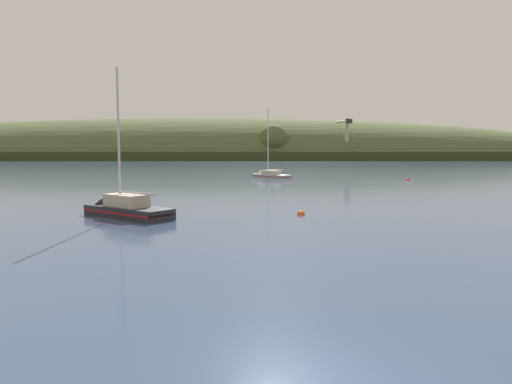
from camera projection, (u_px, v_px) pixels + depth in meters
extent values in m
cube|color=#35401E|center=(306.00, 155.00, 219.13)|extent=(522.44, 117.72, 3.77)
ellipsoid|color=#4C5B33|center=(199.00, 158.00, 242.02)|extent=(421.18, 125.51, 39.41)
sphere|color=#4C5B33|center=(274.00, 140.00, 207.36)|extent=(13.18, 13.18, 13.18)
cube|color=#4C4C51|center=(346.00, 157.00, 207.09)|extent=(4.66, 4.66, 2.00)
cylinder|color=#BCB293|center=(347.00, 137.00, 206.29)|extent=(1.55, 1.55, 15.55)
cylinder|color=#BCB293|center=(342.00, 122.00, 209.02)|extent=(5.19, 8.37, 0.86)
cube|color=#333338|center=(349.00, 121.00, 204.20)|extent=(2.61, 2.34, 1.87)
cube|color=#232328|center=(128.00, 217.00, 35.20)|extent=(7.57, 6.03, 1.50)
cone|color=#232328|center=(98.00, 213.00, 37.42)|extent=(2.84, 3.02, 2.42)
cube|color=maroon|center=(128.00, 211.00, 35.16)|extent=(7.58, 6.05, 0.16)
cube|color=#BCB299|center=(126.00, 200.00, 35.20)|extent=(3.71, 3.20, 0.89)
cylinder|color=silver|center=(119.00, 137.00, 35.22)|extent=(0.18, 0.18, 10.12)
cylinder|color=silver|center=(137.00, 193.00, 34.42)|extent=(3.35, 2.16, 0.14)
cube|color=#ADB2BC|center=(272.00, 178.00, 79.65)|extent=(6.75, 6.45, 1.15)
cone|color=#ADB2BC|center=(257.00, 177.00, 82.22)|extent=(2.83, 2.87, 2.29)
cube|color=maroon|center=(272.00, 176.00, 79.63)|extent=(6.77, 6.46, 0.14)
cube|color=#BCB299|center=(271.00, 172.00, 79.70)|extent=(3.41, 3.31, 0.66)
cylinder|color=silver|center=(268.00, 142.00, 79.75)|extent=(0.17, 0.17, 10.78)
cylinder|color=silver|center=(276.00, 170.00, 78.82)|extent=(2.79, 2.55, 0.13)
sphere|color=red|center=(408.00, 180.00, 76.52)|extent=(0.63, 0.63, 0.63)
cylinder|color=black|center=(408.00, 178.00, 76.48)|extent=(0.04, 0.04, 0.08)
sphere|color=#EA5B19|center=(301.00, 215.00, 36.59)|extent=(0.63, 0.63, 0.63)
cylinder|color=black|center=(301.00, 210.00, 36.55)|extent=(0.04, 0.04, 0.08)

